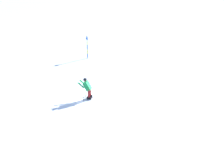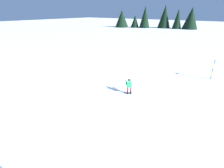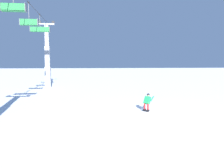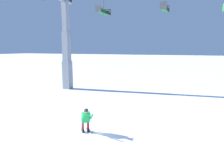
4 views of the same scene
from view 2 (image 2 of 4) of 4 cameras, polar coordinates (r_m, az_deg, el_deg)
ground_plane at (r=16.25m, az=7.38°, el=-1.83°), size 260.00×260.00×0.00m
skier_carving_main at (r=15.19m, az=5.89°, el=-0.50°), size 1.41×1.48×1.46m
trail_marker_pole at (r=21.21m, az=31.28°, el=4.44°), size 0.07×0.28×2.20m
tree_line_ridge at (r=78.56m, az=15.36°, el=20.96°), size 33.21×15.12×9.19m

